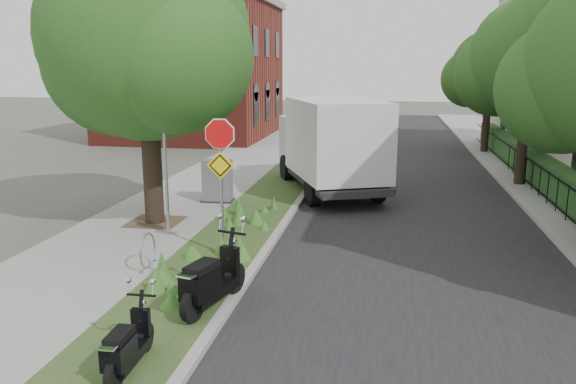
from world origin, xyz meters
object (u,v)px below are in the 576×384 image
scooter_far (125,352)px  box_truck (331,141)px  utility_cabinet (217,181)px  sign_assembly (220,158)px  scooter_near (208,286)px

scooter_far → box_truck: bearing=83.0°
scooter_far → utility_cabinet: 10.29m
sign_assembly → utility_cabinet: sign_assembly is taller
scooter_near → box_truck: size_ratio=0.29×
scooter_far → scooter_near: bearing=78.1°
utility_cabinet → box_truck: bearing=35.0°
sign_assembly → scooter_near: (0.64, -3.02, -1.75)m
sign_assembly → scooter_near: bearing=-78.0°
box_truck → utility_cabinet: size_ratio=4.93×
sign_assembly → box_truck: size_ratio=0.49×
sign_assembly → utility_cabinet: (-1.62, 4.88, -1.57)m
sign_assembly → box_truck: (1.71, 7.21, -0.53)m
sign_assembly → scooter_near: size_ratio=1.67×
scooter_far → box_truck: box_truck is taller
scooter_near → scooter_far: size_ratio=1.28×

